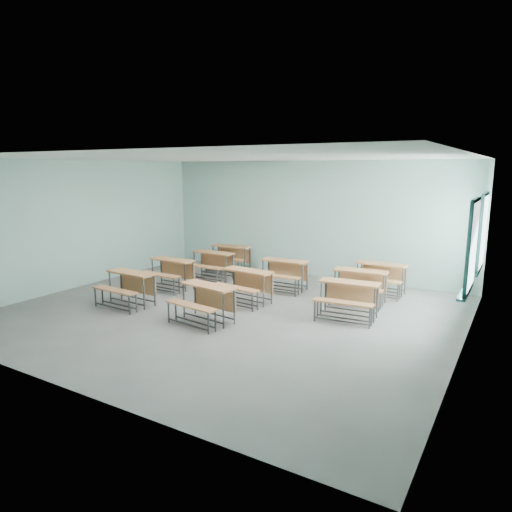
# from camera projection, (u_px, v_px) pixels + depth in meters

# --- Properties ---
(room) EXTENTS (9.04, 8.04, 3.24)m
(room) POSITION_uv_depth(u_px,v_px,m) (233.00, 237.00, 9.35)
(room) COLOR gray
(room) RESTS_ON ground
(desk_unit_r0c0) EXTENTS (1.22, 0.84, 0.74)m
(desk_unit_r0c0) POSITION_uv_depth(u_px,v_px,m) (128.00, 283.00, 10.04)
(desk_unit_r0c0) COLOR #BA7443
(desk_unit_r0c0) RESTS_ON ground
(desk_unit_r0c1) EXTENTS (1.28, 0.94, 0.74)m
(desk_unit_r0c1) POSITION_uv_depth(u_px,v_px,m) (205.00, 298.00, 8.92)
(desk_unit_r0c1) COLOR #BA7443
(desk_unit_r0c1) RESTS_ON ground
(desk_unit_r1c0) EXTENTS (1.20, 0.81, 0.74)m
(desk_unit_r1c0) POSITION_uv_depth(u_px,v_px,m) (170.00, 269.00, 11.46)
(desk_unit_r1c0) COLOR #BA7443
(desk_unit_r1c0) RESTS_ON ground
(desk_unit_r1c1) EXTENTS (1.25, 0.90, 0.74)m
(desk_unit_r1c1) POSITION_uv_depth(u_px,v_px,m) (245.00, 281.00, 10.23)
(desk_unit_r1c1) COLOR #BA7443
(desk_unit_r1c1) RESTS_ON ground
(desk_unit_r1c2) EXTENTS (1.25, 0.90, 0.74)m
(desk_unit_r1c2) POSITION_uv_depth(u_px,v_px,m) (348.00, 294.00, 9.17)
(desk_unit_r1c2) COLOR #BA7443
(desk_unit_r1c2) RESTS_ON ground
(desk_unit_r2c0) EXTENTS (1.20, 0.82, 0.74)m
(desk_unit_r2c0) POSITION_uv_depth(u_px,v_px,m) (211.00, 261.00, 12.42)
(desk_unit_r2c0) COLOR #BA7443
(desk_unit_r2c0) RESTS_ON ground
(desk_unit_r2c1) EXTENTS (1.21, 0.83, 0.74)m
(desk_unit_r2c1) POSITION_uv_depth(u_px,v_px,m) (283.00, 270.00, 11.33)
(desk_unit_r2c1) COLOR #BA7443
(desk_unit_r2c1) RESTS_ON ground
(desk_unit_r2c2) EXTENTS (1.24, 0.88, 0.74)m
(desk_unit_r2c2) POSITION_uv_depth(u_px,v_px,m) (359.00, 282.00, 10.20)
(desk_unit_r2c2) COLOR #BA7443
(desk_unit_r2c2) RESTS_ON ground
(desk_unit_r3c0) EXTENTS (1.24, 0.88, 0.74)m
(desk_unit_r3c0) POSITION_uv_depth(u_px,v_px,m) (230.00, 254.00, 13.45)
(desk_unit_r3c0) COLOR #BA7443
(desk_unit_r3c0) RESTS_ON ground
(desk_unit_r3c2) EXTENTS (1.19, 0.80, 0.74)m
(desk_unit_r3c2) POSITION_uv_depth(u_px,v_px,m) (380.00, 274.00, 10.94)
(desk_unit_r3c2) COLOR #BA7443
(desk_unit_r3c2) RESTS_ON ground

